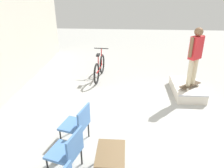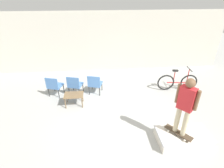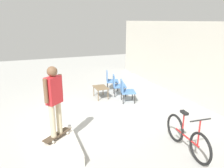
{
  "view_description": "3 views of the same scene",
  "coord_description": "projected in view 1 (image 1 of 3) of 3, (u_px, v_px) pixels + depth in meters",
  "views": [
    {
      "loc": [
        -4.5,
        0.87,
        3.13
      ],
      "look_at": [
        0.16,
        1.18,
        0.97
      ],
      "focal_mm": 35.0,
      "sensor_mm": 36.0,
      "label": 1
    },
    {
      "loc": [
        -0.67,
        -4.48,
        3.92
      ],
      "look_at": [
        -0.17,
        0.78,
        1.0
      ],
      "focal_mm": 28.0,
      "sensor_mm": 36.0,
      "label": 2
    },
    {
      "loc": [
        6.4,
        -1.54,
        3.04
      ],
      "look_at": [
        0.19,
        0.9,
        1.08
      ],
      "focal_mm": 35.0,
      "sensor_mm": 36.0,
      "label": 3
    }
  ],
  "objects": [
    {
      "name": "ground_plane",
      "position": [
        160.0,
        124.0,
        5.34
      ],
      "size": [
        24.0,
        24.0,
        0.0
      ],
      "primitive_type": "plane",
      "color": "#A8A8A3"
    },
    {
      "name": "skate_ramp_box",
      "position": [
        187.0,
        89.0,
        6.77
      ],
      "size": [
        1.51,
        0.82,
        0.31
      ],
      "color": "silver",
      "rests_on": "ground_plane"
    },
    {
      "name": "skateboard_on_ramp",
      "position": [
        190.0,
        85.0,
        6.5
      ],
      "size": [
        0.65,
        0.74,
        0.07
      ],
      "rotation": [
        0.0,
        0.0,
        -0.9
      ],
      "color": "#473828",
      "rests_on": "skate_ramp_box"
    },
    {
      "name": "person_skater",
      "position": [
        195.0,
        53.0,
        6.08
      ],
      "size": [
        0.4,
        0.46,
        1.68
      ],
      "rotation": [
        0.0,
        0.0,
        -0.86
      ],
      "color": "#C6B793",
      "rests_on": "skateboard_on_ramp"
    },
    {
      "name": "coffee_table",
      "position": [
        111.0,
        155.0,
        3.83
      ],
      "size": [
        0.71,
        0.5,
        0.45
      ],
      "color": "brown",
      "rests_on": "ground_plane"
    },
    {
      "name": "patio_chair_center",
      "position": [
        68.0,
        150.0,
        3.81
      ],
      "size": [
        0.65,
        0.65,
        0.86
      ],
      "rotation": [
        0.0,
        0.0,
        2.85
      ],
      "color": "black",
      "rests_on": "ground_plane"
    },
    {
      "name": "patio_chair_right",
      "position": [
        78.0,
        123.0,
        4.55
      ],
      "size": [
        0.64,
        0.64,
        0.86
      ],
      "rotation": [
        0.0,
        0.0,
        2.88
      ],
      "color": "black",
      "rests_on": "ground_plane"
    },
    {
      "name": "bicycle",
      "position": [
        100.0,
        68.0,
        7.77
      ],
      "size": [
        1.71,
        0.52,
        1.0
      ],
      "rotation": [
        0.0,
        0.0,
        -0.08
      ],
      "color": "black",
      "rests_on": "ground_plane"
    }
  ]
}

